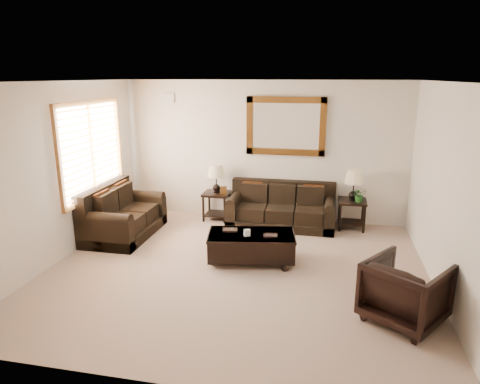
% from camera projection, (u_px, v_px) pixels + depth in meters
% --- Properties ---
extents(room, '(5.51, 5.01, 2.71)m').
position_uv_depth(room, '(235.00, 181.00, 5.95)').
color(room, gray).
rests_on(room, ground).
extents(window, '(0.07, 1.96, 1.66)m').
position_uv_depth(window, '(92.00, 150.00, 7.28)').
color(window, white).
rests_on(window, room).
extents(mirror, '(1.50, 0.06, 1.10)m').
position_uv_depth(mirror, '(286.00, 126.00, 8.06)').
color(mirror, '#49230E').
rests_on(mirror, room).
extents(air_vent, '(0.25, 0.02, 0.18)m').
position_uv_depth(air_vent, '(168.00, 98.00, 8.40)').
color(air_vent, '#999999').
rests_on(air_vent, room).
extents(sofa, '(2.00, 0.86, 0.82)m').
position_uv_depth(sofa, '(281.00, 210.00, 8.13)').
color(sofa, black).
rests_on(sofa, room).
extents(loveseat, '(0.96, 1.62, 0.91)m').
position_uv_depth(loveseat, '(121.00, 217.00, 7.62)').
color(loveseat, black).
rests_on(loveseat, room).
extents(end_table_left, '(0.50, 0.50, 1.11)m').
position_uv_depth(end_table_left, '(216.00, 184.00, 8.37)').
color(end_table_left, black).
rests_on(end_table_left, room).
extents(end_table_right, '(0.51, 0.51, 1.11)m').
position_uv_depth(end_table_right, '(353.00, 191.00, 7.86)').
color(end_table_right, black).
rests_on(end_table_right, room).
extents(coffee_table, '(1.42, 0.92, 0.56)m').
position_uv_depth(coffee_table, '(251.00, 244.00, 6.55)').
color(coffee_table, black).
rests_on(coffee_table, room).
extents(armchair, '(1.09, 1.08, 0.83)m').
position_uv_depth(armchair, '(406.00, 289.00, 4.90)').
color(armchair, black).
rests_on(armchair, floor).
extents(potted_plant, '(0.32, 0.33, 0.21)m').
position_uv_depth(potted_plant, '(359.00, 196.00, 7.77)').
color(potted_plant, '#1F501B').
rests_on(potted_plant, end_table_right).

